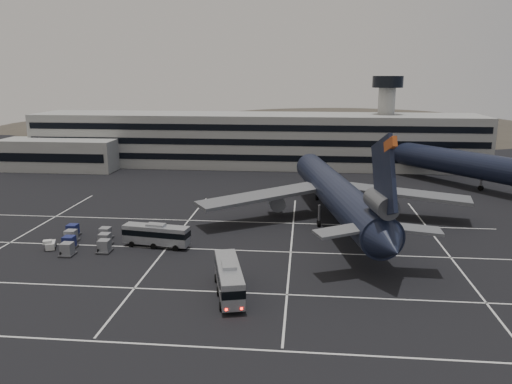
{
  "coord_description": "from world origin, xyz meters",
  "views": [
    {
      "loc": [
        13.64,
        -62.88,
        24.74
      ],
      "look_at": [
        5.55,
        19.25,
        5.0
      ],
      "focal_mm": 35.0,
      "sensor_mm": 36.0,
      "label": 1
    }
  ],
  "objects_px": {
    "bus_far": "(156,234)",
    "uld_cluster": "(85,239)",
    "bus_near": "(229,277)",
    "tug_a": "(51,245)",
    "trijet_main": "(337,193)"
  },
  "relations": [
    {
      "from": "bus_near",
      "to": "tug_a",
      "type": "xyz_separation_m",
      "value": [
        -27.89,
        12.49,
        -1.48
      ]
    },
    {
      "from": "bus_near",
      "to": "uld_cluster",
      "type": "height_order",
      "value": "bus_near"
    },
    {
      "from": "bus_near",
      "to": "bus_far",
      "type": "bearing_deg",
      "value": 116.82
    },
    {
      "from": "bus_far",
      "to": "uld_cluster",
      "type": "height_order",
      "value": "bus_far"
    },
    {
      "from": "bus_far",
      "to": "trijet_main",
      "type": "bearing_deg",
      "value": -53.36
    },
    {
      "from": "bus_near",
      "to": "trijet_main",
      "type": "bearing_deg",
      "value": 50.88
    },
    {
      "from": "uld_cluster",
      "to": "trijet_main",
      "type": "bearing_deg",
      "value": 21.41
    },
    {
      "from": "trijet_main",
      "to": "bus_far",
      "type": "xyz_separation_m",
      "value": [
        -26.71,
        -14.2,
        -3.35
      ]
    },
    {
      "from": "trijet_main",
      "to": "bus_far",
      "type": "relative_size",
      "value": 5.7
    },
    {
      "from": "bus_far",
      "to": "tug_a",
      "type": "relative_size",
      "value": 3.9
    },
    {
      "from": "tug_a",
      "to": "trijet_main",
      "type": "bearing_deg",
      "value": -0.27
    },
    {
      "from": "bus_far",
      "to": "tug_a",
      "type": "xyz_separation_m",
      "value": [
        -14.92,
        -2.55,
        -1.26
      ]
    },
    {
      "from": "trijet_main",
      "to": "bus_near",
      "type": "relative_size",
      "value": 5.1
    },
    {
      "from": "uld_cluster",
      "to": "bus_far",
      "type": "bearing_deg",
      "value": 2.45
    },
    {
      "from": "tug_a",
      "to": "uld_cluster",
      "type": "xyz_separation_m",
      "value": [
        4.24,
        2.1,
        0.25
      ]
    }
  ]
}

